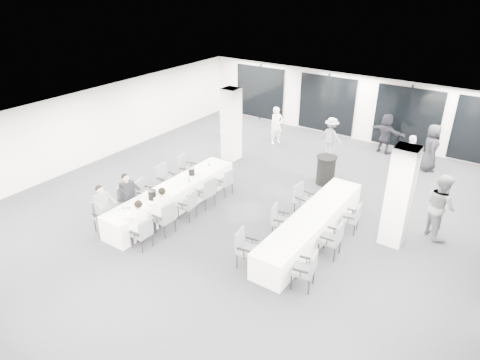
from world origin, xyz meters
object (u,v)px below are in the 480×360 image
Objects in this scene: chair_main_right_fourth at (207,191)px; chair_side_right_near at (307,268)px; ice_bucket_far at (192,172)px; chair_main_right_far at (226,181)px; chair_main_right_mid at (189,204)px; standing_guest_a at (277,123)px; chair_main_right_near at (143,232)px; standing_guest_g at (223,113)px; cocktail_table at (326,170)px; chair_side_right_mid at (334,237)px; chair_side_left_mid at (279,218)px; standing_guest_c at (331,134)px; chair_side_left_far at (302,197)px; banquet_table_main at (174,197)px; ice_bucket_near at (152,195)px; standing_guest_f at (386,131)px; standing_guest_e at (432,145)px; chair_main_left_second at (127,200)px; chair_main_left_near at (102,214)px; standing_guest_d at (411,154)px; chair_main_left_fourth at (165,178)px; banquet_table_side at (311,226)px; chair_main_left_far at (186,168)px; standing_guest_h at (441,202)px; chair_side_left_near at (245,246)px; chair_main_right_second at (166,217)px; chair_main_left_mid at (143,192)px.

chair_main_right_fourth is 1.00× the size of chair_side_right_near.
chair_main_right_far is at bearing 36.34° from ice_bucket_far.
chair_main_right_mid is 6.96m from standing_guest_a.
standing_guest_g reaches higher than chair_main_right_near.
cocktail_table is 0.98× the size of chair_side_right_mid.
chair_side_left_mid is 0.54× the size of standing_guest_c.
chair_side_left_far is 5.94m from standing_guest_a.
ice_bucket_near is (0.06, -0.92, 0.51)m from banquet_table_main.
chair_side_right_near is (4.28, 1.03, 0.06)m from chair_main_right_near.
standing_guest_a is 0.97× the size of standing_guest_f.
standing_guest_g is at bearing 80.34° from standing_guest_e.
cocktail_table is 1.07× the size of chair_main_left_second.
chair_main_left_near is 0.51× the size of standing_guest_d.
chair_main_left_fourth is 2.00m from chair_main_right_far.
banquet_table_side is 5.15m from chair_main_left_far.
standing_guest_h is at bearing 121.03° from chair_main_left_near.
standing_guest_f is (3.11, 8.45, 0.41)m from chair_main_right_mid.
chair_side_left_near is 3.09m from chair_side_left_far.
chair_main_left_fourth reaches higher than chair_side_right_mid.
chair_main_left_second is at bearing -13.85° from chair_main_left_far.
standing_guest_h is 7.67× the size of ice_bucket_near.
chair_side_left_mid reaches higher than chair_main_right_mid.
chair_main_left_near is at bearing -41.47° from chair_side_left_far.
standing_guest_f reaches higher than banquet_table_side.
chair_side_left_far is at bearing 128.69° from banquet_table_side.
chair_main_left_far reaches higher than chair_main_right_mid.
chair_main_left_fourth is at bearing 125.80° from chair_main_right_far.
chair_main_left_second is 10.53m from standing_guest_f.
chair_main_left_fourth is 1.17× the size of chair_main_right_near.
standing_guest_g reaches higher than banquet_table_main.
standing_guest_a is at bearing 91.97° from ice_bucket_near.
chair_main_right_second is 3.14m from chair_side_left_mid.
chair_main_left_fourth reaches higher than chair_side_left_mid.
banquet_table_side is 5.48× the size of chair_main_right_mid.
chair_main_right_mid is 7.18m from standing_guest_c.
chair_main_right_mid is at bearing 94.95° from chair_side_right_mid.
chair_main_right_fourth is at bearing 91.92° from chair_main_left_fourth.
standing_guest_f is (4.78, 7.71, 0.33)m from chair_main_left_fourth.
chair_main_right_mid reaches higher than banquet_table_side.
chair_main_right_fourth is at bearing 109.37° from chair_main_left_mid.
chair_side_left_mid reaches higher than banquet_table_main.
chair_side_right_near is at bearing 155.85° from standing_guest_e.
standing_guest_h is (7.91, 2.51, 0.46)m from chair_main_left_fourth.
standing_guest_h is at bearing 29.42° from ice_bucket_near.
chair_main_right_mid is (0.00, 1.84, 0.01)m from chair_main_right_near.
chair_main_left_near is 0.43× the size of standing_guest_g.
standing_guest_h is (6.23, 4.24, 0.50)m from chair_main_right_second.
chair_main_left_second is 1.04× the size of chair_main_left_mid.
chair_main_right_second is at bearing -148.23° from banquet_table_side.
ice_bucket_far reaches higher than banquet_table_main.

